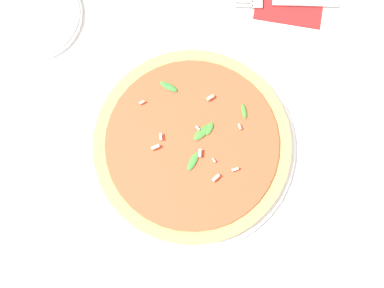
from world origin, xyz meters
The scene contains 6 objects.
ground_plane centered at (0.00, 0.00, 0.00)m, with size 6.00×6.00×0.00m, color silver.
pizza_arugula_main centered at (0.02, -0.03, 0.02)m, with size 0.36×0.36×0.05m.
wine_glass centered at (-0.24, 0.18, 0.12)m, with size 0.09×0.09×0.17m.
napkin centered at (-0.17, -0.30, 0.00)m, with size 0.14×0.11×0.01m.
fork centered at (-0.16, -0.30, 0.01)m, with size 0.20×0.03×0.00m.
side_plate_white centered at (0.31, -0.29, 0.01)m, with size 0.18×0.18×0.02m.
Camera 1 is at (0.03, 0.14, 0.93)m, focal length 50.00 mm.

